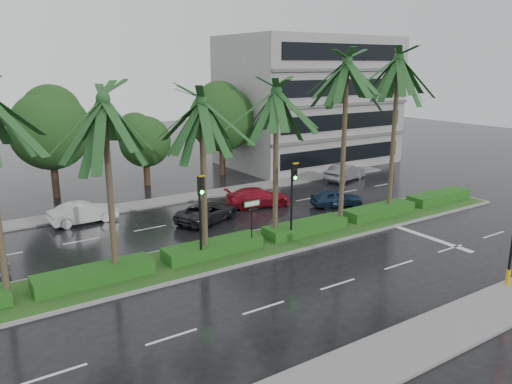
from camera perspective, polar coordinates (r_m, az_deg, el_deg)
ground at (r=26.40m, az=1.93°, el=-6.67°), size 120.00×120.00×0.00m
near_sidewalk at (r=19.78m, az=19.96°, el=-15.03°), size 40.00×2.40×0.12m
far_sidewalk at (r=36.33m, az=-9.10°, el=-0.81°), size 40.00×2.00×0.12m
median at (r=27.13m, az=0.70°, el=-5.89°), size 36.00×4.00×0.15m
hedge at (r=27.01m, az=0.70°, el=-5.15°), size 35.20×1.40×0.60m
lane_markings at (r=27.85m, az=7.57°, el=-5.63°), size 34.00×13.06×0.01m
palm_row at (r=24.83m, az=-1.68°, el=11.01°), size 26.30×4.20×10.56m
signal_median_left at (r=23.71m, az=-6.34°, el=-1.58°), size 0.34×0.42×4.36m
signal_median_right at (r=26.57m, az=4.25°, el=0.22°), size 0.34×0.42×4.36m
street_sign at (r=25.55m, az=-0.48°, el=-2.35°), size 0.95×0.09×2.60m
bg_trees at (r=40.82m, az=-11.58°, el=7.83°), size 33.35×5.64×8.14m
building at (r=49.40m, az=6.03°, el=10.29°), size 16.00×10.00×12.00m
car_white at (r=32.36m, az=-19.13°, el=-2.24°), size 1.57×4.07×1.32m
car_darkgrey at (r=31.04m, az=-5.58°, el=-2.27°), size 3.62×4.89×1.23m
car_red at (r=34.17m, az=0.20°, el=-0.59°), size 2.91×4.76×1.29m
car_blue at (r=34.60m, az=9.20°, el=-0.65°), size 2.52×3.85×1.22m
car_grey at (r=42.46m, az=10.14°, el=2.24°), size 2.50×4.48×1.40m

